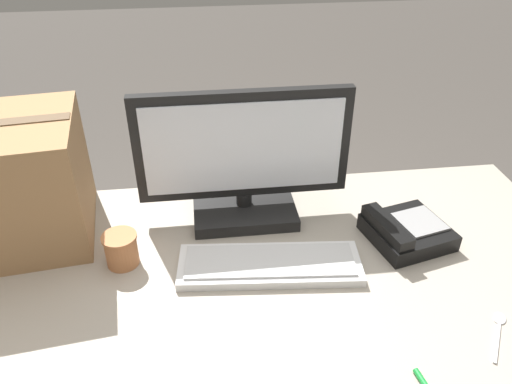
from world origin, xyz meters
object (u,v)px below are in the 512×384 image
(keyboard, at_px, (270,264))
(spoon, at_px, (499,328))
(desk_phone, at_px, (405,231))
(monitor, at_px, (243,164))
(cardboard_box, at_px, (15,182))
(paper_cup_right, at_px, (121,249))

(keyboard, relative_size, spoon, 3.41)
(desk_phone, bearing_deg, monitor, 143.35)
(monitor, xyz_separation_m, cardboard_box, (-0.59, -0.01, -0.00))
(spoon, bearing_deg, monitor, 79.08)
(paper_cup_right, distance_m, cardboard_box, 0.33)
(monitor, bearing_deg, spoon, -44.49)
(monitor, distance_m, spoon, 0.72)
(paper_cup_right, bearing_deg, keyboard, -10.46)
(keyboard, xyz_separation_m, desk_phone, (0.37, 0.07, 0.02))
(keyboard, relative_size, paper_cup_right, 5.34)
(keyboard, xyz_separation_m, spoon, (0.46, -0.25, -0.01))
(keyboard, relative_size, desk_phone, 1.98)
(keyboard, distance_m, spoon, 0.53)
(paper_cup_right, relative_size, spoon, 0.64)
(desk_phone, height_order, paper_cup_right, paper_cup_right)
(keyboard, bearing_deg, paper_cup_right, 174.81)
(monitor, relative_size, spoon, 4.23)
(desk_phone, distance_m, spoon, 0.33)
(cardboard_box, bearing_deg, desk_phone, -8.98)
(spoon, bearing_deg, keyboard, 95.04)
(spoon, bearing_deg, cardboard_box, 99.88)
(paper_cup_right, bearing_deg, monitor, 28.18)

